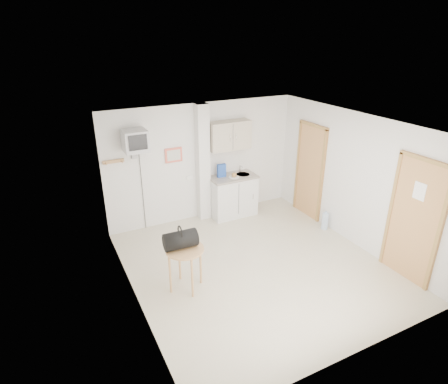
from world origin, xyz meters
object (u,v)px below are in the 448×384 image
crt_television (135,142)px  duffel_bag (181,240)px  round_table (185,254)px  water_bottle (325,221)px

crt_television → duffel_bag: (0.09, -1.99, -1.06)m
round_table → duffel_bag: duffel_bag is taller
crt_television → duffel_bag: 2.25m
crt_television → round_table: 2.42m
round_table → duffel_bag: bearing=131.2°
round_table → water_bottle: round_table is taller
crt_television → water_bottle: size_ratio=5.36×
crt_television → water_bottle: bearing=-23.8°
crt_television → round_table: crt_television is taller
crt_television → round_table: size_ratio=2.95×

